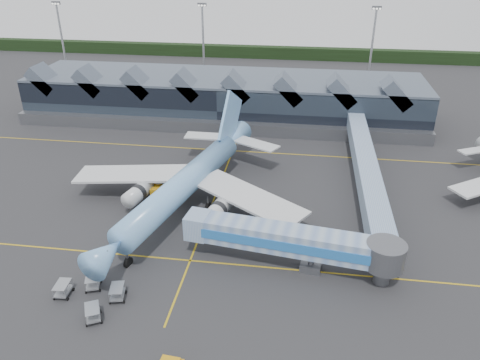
# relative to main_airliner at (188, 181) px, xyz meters

# --- Properties ---
(ground) EXTENTS (260.00, 260.00, 0.00)m
(ground) POSITION_rel_main_airliner_xyz_m (3.54, -6.09, -4.27)
(ground) COLOR #2C2C2F
(ground) RESTS_ON ground
(taxi_stripes) EXTENTS (120.00, 60.00, 0.01)m
(taxi_stripes) POSITION_rel_main_airliner_xyz_m (3.54, 3.91, -4.27)
(taxi_stripes) COLOR gold
(taxi_stripes) RESTS_ON ground
(tree_line_far) EXTENTS (260.00, 4.00, 4.00)m
(tree_line_far) POSITION_rel_main_airliner_xyz_m (3.54, 103.91, -2.27)
(tree_line_far) COLOR black
(tree_line_far) RESTS_ON ground
(terminal) EXTENTS (90.00, 22.25, 12.52)m
(terminal) POSITION_rel_main_airliner_xyz_m (-1.52, 41.26, 0.61)
(terminal) COLOR black
(terminal) RESTS_ON ground
(light_masts) EXTENTS (132.40, 42.56, 22.45)m
(light_masts) POSITION_rel_main_airliner_xyz_m (24.54, 56.71, 8.22)
(light_masts) COLOR #96999E
(light_masts) RESTS_ON ground
(main_airliner) EXTENTS (38.16, 44.70, 14.54)m
(main_airliner) POSITION_rel_main_airliner_xyz_m (0.00, 0.00, 0.00)
(main_airliner) COLOR #73A0E9
(main_airliner) RESTS_ON ground
(jet_bridge) EXTENTS (27.53, 7.63, 5.74)m
(jet_bridge) POSITION_rel_main_airliner_xyz_m (17.92, -13.59, -0.42)
(jet_bridge) COLOR #708CBA
(jet_bridge) RESTS_ON ground
(fuel_truck) EXTENTS (3.89, 9.19, 3.06)m
(fuel_truck) POSITION_rel_main_airliner_xyz_m (-5.68, 3.59, -2.56)
(fuel_truck) COLOR black
(fuel_truck) RESTS_ON ground
(baggage_carts) EXTENTS (8.38, 7.80, 1.66)m
(baggage_carts) POSITION_rel_main_airliner_xyz_m (-5.97, -22.99, -3.34)
(baggage_carts) COLOR #96999E
(baggage_carts) RESTS_ON ground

